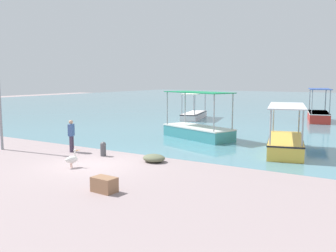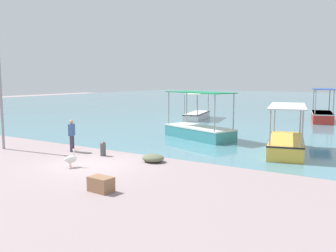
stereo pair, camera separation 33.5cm
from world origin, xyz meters
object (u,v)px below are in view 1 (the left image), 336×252
(fishing_boat_far_left, at_px, (318,115))
(cargo_crate, at_px, (104,185))
(fishing_boat_center, at_px, (198,130))
(fishing_boat_near_right, at_px, (194,114))
(fishing_boat_outer, at_px, (285,142))
(mooring_bollard, at_px, (103,148))
(pelican, at_px, (72,159))
(net_pile, at_px, (154,158))
(fisherman_standing, at_px, (71,135))

(fishing_boat_far_left, distance_m, cargo_crate, 25.90)
(fishing_boat_center, height_order, fishing_boat_near_right, fishing_boat_center)
(fishing_boat_outer, relative_size, mooring_bollard, 7.47)
(pelican, height_order, net_pile, pelican)
(fisherman_standing, relative_size, net_pile, 1.57)
(cargo_crate, bearing_deg, fisherman_standing, 143.99)
(net_pile, distance_m, cargo_crate, 4.82)
(fishing_boat_far_left, distance_m, net_pile, 21.39)
(fishing_boat_center, xyz_separation_m, cargo_crate, (2.41, -11.79, -0.32))
(fishing_boat_center, distance_m, fishing_boat_far_left, 14.82)
(mooring_bollard, bearing_deg, fishing_boat_outer, 37.09)
(fishing_boat_outer, xyz_separation_m, fisherman_standing, (-9.61, -5.73, 0.37))
(fishing_boat_far_left, bearing_deg, fishing_boat_center, -109.29)
(fishing_boat_outer, bearing_deg, fishing_boat_center, 164.50)
(fishing_boat_outer, xyz_separation_m, cargo_crate, (-3.53, -10.15, -0.28))
(fishing_boat_near_right, relative_size, pelican, 6.52)
(fishing_boat_center, xyz_separation_m, mooring_bollard, (-1.56, -7.31, -0.19))
(fishing_boat_center, height_order, net_pile, fishing_boat_center)
(cargo_crate, bearing_deg, fishing_boat_outer, 70.83)
(net_pile, bearing_deg, pelican, -131.17)
(fishing_boat_far_left, xyz_separation_m, cargo_crate, (-2.49, -25.78, -0.34))
(fishing_boat_far_left, height_order, mooring_bollard, fishing_boat_far_left)
(fishing_boat_center, distance_m, net_pile, 7.24)
(net_pile, bearing_deg, fishing_boat_near_right, 111.73)
(fishing_boat_far_left, bearing_deg, fishing_boat_outer, -86.20)
(cargo_crate, bearing_deg, fishing_boat_far_left, 84.48)
(fishing_boat_near_right, relative_size, net_pile, 4.85)
(fishing_boat_outer, height_order, cargo_crate, fishing_boat_outer)
(fishing_boat_far_left, relative_size, cargo_crate, 5.98)
(mooring_bollard, bearing_deg, fisherman_standing, -178.33)
(fishing_boat_far_left, relative_size, fishing_boat_outer, 0.93)
(fishing_boat_outer, bearing_deg, fishing_boat_near_right, 134.27)
(pelican, relative_size, fisherman_standing, 0.47)
(fishing_boat_outer, distance_m, fisherman_standing, 11.19)
(pelican, xyz_separation_m, net_pile, (2.42, 2.77, -0.19))
(fishing_boat_far_left, relative_size, net_pile, 4.68)
(fisherman_standing, bearing_deg, net_pile, 3.11)
(pelican, bearing_deg, fishing_boat_outer, 49.48)
(fishing_boat_outer, distance_m, cargo_crate, 10.75)
(fishing_boat_center, bearing_deg, cargo_crate, -78.47)
(fishing_boat_far_left, relative_size, pelican, 6.30)
(fishing_boat_outer, relative_size, pelican, 6.75)
(fishing_boat_far_left, bearing_deg, cargo_crate, -95.52)
(net_pile, xyz_separation_m, cargo_crate, (1.08, -4.69, 0.08))
(fishing_boat_outer, bearing_deg, mooring_bollard, -142.91)
(mooring_bollard, distance_m, net_pile, 2.90)
(fishing_boat_far_left, bearing_deg, fishing_boat_near_right, -159.71)
(fisherman_standing, relative_size, cargo_crate, 2.00)
(fishing_boat_center, xyz_separation_m, fishing_boat_outer, (5.94, -1.65, -0.04))
(fishing_boat_near_right, relative_size, fisherman_standing, 3.09)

